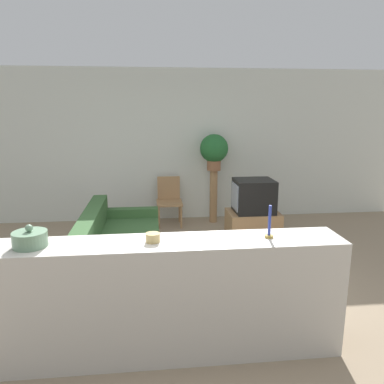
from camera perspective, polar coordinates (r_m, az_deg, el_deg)
ground_plane at (r=3.90m, az=-4.24°, el=-18.49°), size 14.00×14.00×0.00m
wall_back at (r=6.80m, az=-5.48°, el=7.01°), size 9.00×0.06×2.70m
couch at (r=4.89m, az=-11.17°, el=-8.61°), size 0.96×2.10×0.74m
tv_stand at (r=5.84m, az=9.23°, el=-5.21°), size 0.77×0.58×0.47m
television at (r=5.71m, az=9.34°, el=-0.58°), size 0.59×0.52×0.50m
wooden_chair at (r=6.57m, az=-3.51°, el=-1.02°), size 0.44×0.44×0.83m
plant_stand at (r=6.69m, az=3.29°, el=-0.67°), size 0.14×0.14×0.95m
potted_plant at (r=6.55m, az=3.38°, el=6.46°), size 0.49×0.49×0.63m
foreground_counter at (r=3.19m, az=-4.02°, el=-15.89°), size 2.88×0.44×0.99m
decorative_bowl at (r=3.10m, az=-23.46°, el=-6.57°), size 0.26×0.26×0.17m
candle_jar at (r=2.97m, az=-5.99°, el=-6.92°), size 0.11×0.11×0.07m
candlestick at (r=3.09m, az=11.70°, el=-5.23°), size 0.07×0.07×0.27m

